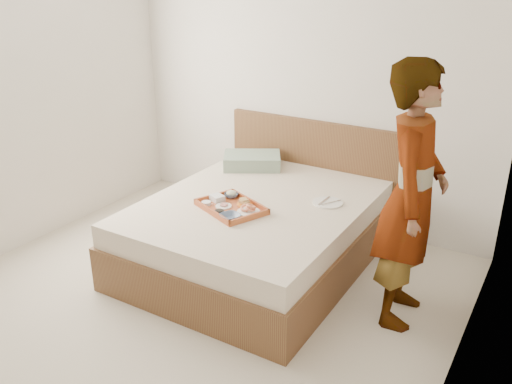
{
  "coord_description": "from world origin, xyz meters",
  "views": [
    {
      "loc": [
        2.08,
        -2.28,
        2.18
      ],
      "look_at": [
        0.16,
        0.9,
        0.65
      ],
      "focal_mm": 37.78,
      "sensor_mm": 36.0,
      "label": 1
    }
  ],
  "objects_px": {
    "bed": "(257,231)",
    "dinner_plate": "(328,203)",
    "person": "(412,197)",
    "tray": "(231,207)"
  },
  "relations": [
    {
      "from": "bed",
      "to": "dinner_plate",
      "type": "bearing_deg",
      "value": 25.94
    },
    {
      "from": "dinner_plate",
      "to": "person",
      "type": "relative_size",
      "value": 0.13
    },
    {
      "from": "bed",
      "to": "person",
      "type": "height_order",
      "value": "person"
    },
    {
      "from": "bed",
      "to": "person",
      "type": "bearing_deg",
      "value": -5.4
    },
    {
      "from": "tray",
      "to": "dinner_plate",
      "type": "xyz_separation_m",
      "value": [
        0.57,
        0.48,
        -0.02
      ]
    },
    {
      "from": "bed",
      "to": "dinner_plate",
      "type": "distance_m",
      "value": 0.61
    },
    {
      "from": "bed",
      "to": "person",
      "type": "relative_size",
      "value": 1.16
    },
    {
      "from": "tray",
      "to": "person",
      "type": "height_order",
      "value": "person"
    },
    {
      "from": "tray",
      "to": "dinner_plate",
      "type": "distance_m",
      "value": 0.74
    },
    {
      "from": "bed",
      "to": "dinner_plate",
      "type": "height_order",
      "value": "dinner_plate"
    }
  ]
}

